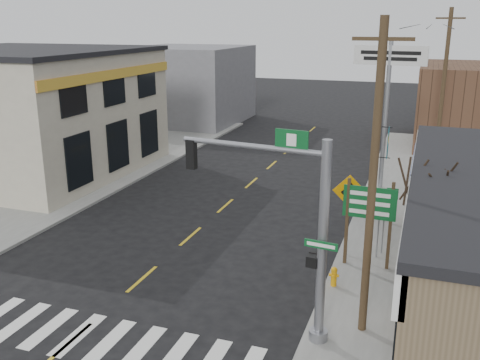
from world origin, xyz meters
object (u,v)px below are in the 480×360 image
(traffic_signal_pole, at_px, (297,219))
(dance_center_sign, at_px, (388,79))
(guide_sign, at_px, (369,212))
(fire_hydrant, at_px, (334,276))
(utility_pole_far, at_px, (443,88))
(lamp_post, at_px, (376,152))
(bare_tree, at_px, (427,171))
(utility_pole_near, at_px, (373,181))

(traffic_signal_pole, bearing_deg, dance_center_sign, 93.09)
(traffic_signal_pole, distance_m, guide_sign, 5.42)
(fire_hydrant, bearing_deg, utility_pole_far, 79.70)
(lamp_post, bearing_deg, bare_tree, -75.79)
(traffic_signal_pole, height_order, guide_sign, traffic_signal_pole)
(guide_sign, xyz_separation_m, lamp_post, (-0.33, 5.14, 0.93))
(bare_tree, distance_m, utility_pole_near, 2.85)
(fire_hydrant, height_order, utility_pole_far, utility_pole_far)
(dance_center_sign, distance_m, utility_pole_far, 6.24)
(lamp_post, height_order, dance_center_sign, dance_center_sign)
(utility_pole_far, bearing_deg, lamp_post, -104.95)
(traffic_signal_pole, xyz_separation_m, bare_tree, (3.08, 3.42, 0.67))
(utility_pole_far, bearing_deg, guide_sign, -99.00)
(utility_pole_near, distance_m, utility_pole_far, 19.61)
(bare_tree, bearing_deg, dance_center_sign, 100.44)
(fire_hydrant, distance_m, lamp_post, 7.47)
(traffic_signal_pole, height_order, fire_hydrant, traffic_signal_pole)
(dance_center_sign, distance_m, bare_tree, 11.76)
(lamp_post, distance_m, utility_pole_near, 9.42)
(traffic_signal_pole, height_order, bare_tree, traffic_signal_pole)
(dance_center_sign, xyz_separation_m, utility_pole_far, (2.71, 5.54, -0.94))
(fire_hydrant, relative_size, utility_pole_near, 0.08)
(dance_center_sign, bearing_deg, guide_sign, -82.25)
(utility_pole_near, bearing_deg, lamp_post, 93.13)
(guide_sign, bearing_deg, utility_pole_far, 83.74)
(utility_pole_near, bearing_deg, traffic_signal_pole, -153.64)
(guide_sign, relative_size, dance_center_sign, 0.42)
(utility_pole_near, bearing_deg, dance_center_sign, 91.87)
(lamp_post, height_order, bare_tree, bare_tree)
(lamp_post, bearing_deg, traffic_signal_pole, -98.40)
(guide_sign, height_order, dance_center_sign, dance_center_sign)
(guide_sign, distance_m, lamp_post, 5.23)
(traffic_signal_pole, relative_size, fire_hydrant, 8.58)
(bare_tree, height_order, utility_pole_near, utility_pole_near)
(lamp_post, height_order, utility_pole_near, utility_pole_near)
(dance_center_sign, relative_size, utility_pole_near, 0.89)
(guide_sign, height_order, bare_tree, bare_tree)
(fire_hydrant, bearing_deg, bare_tree, 4.47)
(fire_hydrant, height_order, lamp_post, lamp_post)
(lamp_post, bearing_deg, utility_pole_near, -88.22)
(bare_tree, relative_size, utility_pole_far, 0.57)
(dance_center_sign, xyz_separation_m, bare_tree, (2.11, -11.47, -1.51))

